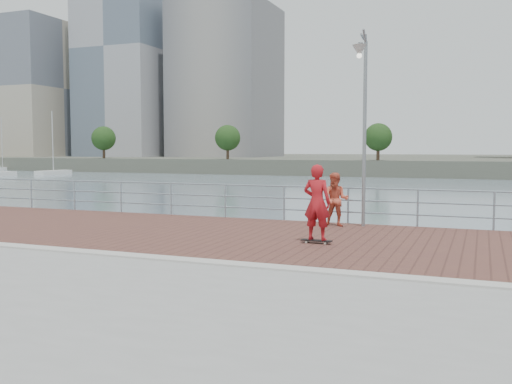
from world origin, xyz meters
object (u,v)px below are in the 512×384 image
at_px(skateboarder, 317,202).
at_px(bystander, 336,200).
at_px(street_lamp, 362,94).
at_px(guardrail, 315,200).

xyz_separation_m(skateboarder, bystander, (-0.30, 3.12, -0.21)).
distance_m(street_lamp, bystander, 3.11).
distance_m(skateboarder, bystander, 3.15).
relative_size(skateboarder, bystander, 1.15).
xyz_separation_m(street_lamp, bystander, (-0.75, 0.07, -3.02)).
height_order(skateboarder, bystander, skateboarder).
bearing_deg(skateboarder, guardrail, -70.88).
height_order(guardrail, skateboarder, skateboarder).
height_order(guardrail, bystander, bystander).
height_order(guardrail, street_lamp, street_lamp).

